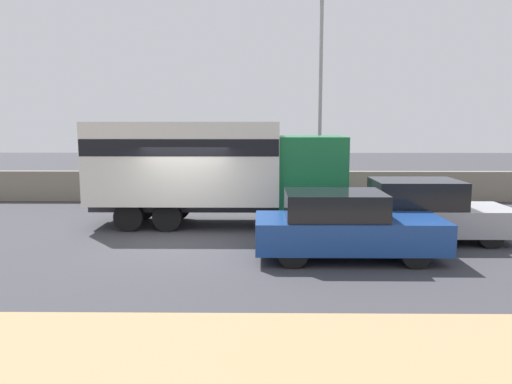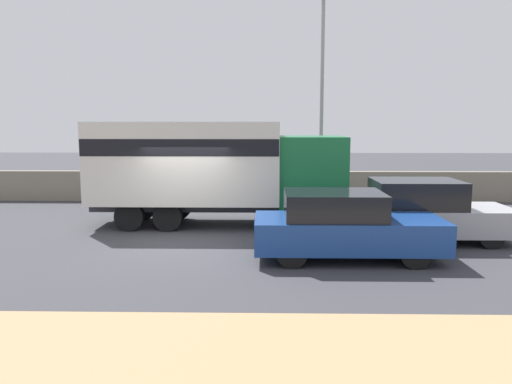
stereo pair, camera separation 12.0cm
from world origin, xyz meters
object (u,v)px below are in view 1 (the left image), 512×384
Objects in this scene: box_truck at (210,165)px; car_sedan_second at (424,211)px; car_hatchback at (345,226)px; street_lamp at (320,86)px.

box_truck is 6.43m from car_sedan_second.
car_sedan_second is (2.44, 1.83, 0.02)m from car_hatchback.
box_truck is 1.77× the size of car_hatchback.
street_lamp reaches higher than car_sedan_second.
street_lamp is 8.75m from car_hatchback.
box_truck is at bearing 161.38° from car_sedan_second.
street_lamp is at bearing 109.56° from car_sedan_second.
box_truck is 5.37m from car_hatchback.
car_hatchback is at bearing -47.26° from box_truck.
street_lamp is at bearing 46.38° from box_truck.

